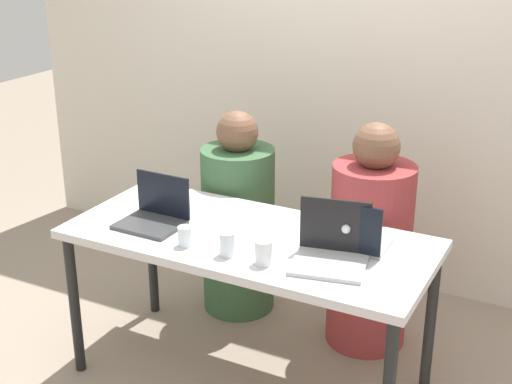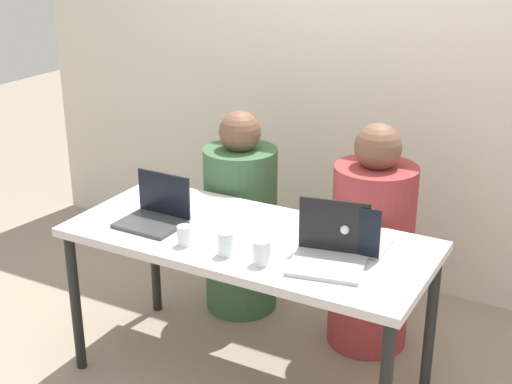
{
  "view_description": "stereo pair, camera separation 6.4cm",
  "coord_description": "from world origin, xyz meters",
  "px_view_note": "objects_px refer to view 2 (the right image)",
  "views": [
    {
      "loc": [
        1.35,
        -2.54,
        2.08
      ],
      "look_at": [
        0.0,
        0.07,
        0.94
      ],
      "focal_mm": 50.0,
      "sensor_mm": 36.0,
      "label": 1
    },
    {
      "loc": [
        1.41,
        -2.51,
        2.08
      ],
      "look_at": [
        0.0,
        0.07,
        0.94
      ],
      "focal_mm": 50.0,
      "sensor_mm": 36.0,
      "label": 2
    }
  ],
  "objects_px": {
    "laptop_back_right": "(352,237)",
    "laptop_front_left": "(155,213)",
    "person_on_left": "(241,223)",
    "laptop_front_right": "(330,251)",
    "water_glass_right": "(261,254)",
    "water_glass_center": "(226,245)",
    "water_glass_left": "(184,237)",
    "person_on_right": "(371,250)"
  },
  "relations": [
    {
      "from": "person_on_right",
      "to": "water_glass_right",
      "type": "distance_m",
      "value": 0.88
    },
    {
      "from": "laptop_front_right",
      "to": "water_glass_left",
      "type": "xyz_separation_m",
      "value": [
        -0.61,
        -0.14,
        -0.02
      ]
    },
    {
      "from": "person_on_right",
      "to": "water_glass_center",
      "type": "xyz_separation_m",
      "value": [
        -0.36,
        -0.81,
        0.28
      ]
    },
    {
      "from": "person_on_left",
      "to": "water_glass_left",
      "type": "height_order",
      "value": "person_on_left"
    },
    {
      "from": "water_glass_left",
      "to": "water_glass_right",
      "type": "distance_m",
      "value": 0.38
    },
    {
      "from": "laptop_front_left",
      "to": "water_glass_right",
      "type": "distance_m",
      "value": 0.64
    },
    {
      "from": "person_on_left",
      "to": "laptop_front_left",
      "type": "distance_m",
      "value": 0.74
    },
    {
      "from": "laptop_back_right",
      "to": "water_glass_left",
      "type": "distance_m",
      "value": 0.72
    },
    {
      "from": "laptop_front_right",
      "to": "water_glass_right",
      "type": "height_order",
      "value": "laptop_front_right"
    },
    {
      "from": "person_on_left",
      "to": "water_glass_center",
      "type": "distance_m",
      "value": 0.94
    },
    {
      "from": "person_on_left",
      "to": "water_glass_right",
      "type": "height_order",
      "value": "person_on_left"
    },
    {
      "from": "laptop_back_right",
      "to": "laptop_front_left",
      "type": "xyz_separation_m",
      "value": [
        -0.89,
        -0.18,
        -0.0
      ]
    },
    {
      "from": "person_on_left",
      "to": "person_on_right",
      "type": "height_order",
      "value": "person_on_right"
    },
    {
      "from": "laptop_front_right",
      "to": "water_glass_right",
      "type": "distance_m",
      "value": 0.28
    },
    {
      "from": "person_on_right",
      "to": "laptop_front_left",
      "type": "height_order",
      "value": "person_on_right"
    },
    {
      "from": "person_on_right",
      "to": "laptop_front_right",
      "type": "distance_m",
      "value": 0.73
    },
    {
      "from": "person_on_left",
      "to": "laptop_back_right",
      "type": "distance_m",
      "value": 1.01
    },
    {
      "from": "laptop_front_right",
      "to": "water_glass_center",
      "type": "height_order",
      "value": "laptop_front_right"
    },
    {
      "from": "laptop_front_left",
      "to": "water_glass_left",
      "type": "height_order",
      "value": "laptop_front_left"
    },
    {
      "from": "person_on_left",
      "to": "water_glass_left",
      "type": "distance_m",
      "value": 0.88
    },
    {
      "from": "person_on_left",
      "to": "laptop_back_right",
      "type": "relative_size",
      "value": 3.85
    },
    {
      "from": "water_glass_center",
      "to": "person_on_left",
      "type": "bearing_deg",
      "value": 115.97
    },
    {
      "from": "laptop_front_left",
      "to": "laptop_front_right",
      "type": "xyz_separation_m",
      "value": [
        0.86,
        0.01,
        0.0
      ]
    },
    {
      "from": "laptop_back_right",
      "to": "laptop_front_right",
      "type": "xyz_separation_m",
      "value": [
        -0.03,
        -0.17,
        0.0
      ]
    },
    {
      "from": "laptop_front_left",
      "to": "water_glass_right",
      "type": "xyz_separation_m",
      "value": [
        0.63,
        -0.13,
        -0.0
      ]
    },
    {
      "from": "person_on_left",
      "to": "water_glass_center",
      "type": "bearing_deg",
      "value": 99.11
    },
    {
      "from": "person_on_left",
      "to": "water_glass_right",
      "type": "xyz_separation_m",
      "value": [
        0.56,
        -0.81,
        0.3
      ]
    },
    {
      "from": "laptop_back_right",
      "to": "laptop_front_left",
      "type": "bearing_deg",
      "value": 10.37
    },
    {
      "from": "laptop_front_left",
      "to": "water_glass_center",
      "type": "distance_m",
      "value": 0.48
    },
    {
      "from": "water_glass_right",
      "to": "laptop_front_left",
      "type": "bearing_deg",
      "value": 168.11
    },
    {
      "from": "laptop_front_left",
      "to": "water_glass_center",
      "type": "xyz_separation_m",
      "value": [
        0.46,
        -0.13,
        -0.0
      ]
    },
    {
      "from": "laptop_back_right",
      "to": "water_glass_center",
      "type": "height_order",
      "value": "laptop_back_right"
    },
    {
      "from": "laptop_back_right",
      "to": "laptop_front_right",
      "type": "height_order",
      "value": "laptop_front_right"
    },
    {
      "from": "laptop_front_left",
      "to": "laptop_front_right",
      "type": "distance_m",
      "value": 0.86
    },
    {
      "from": "laptop_front_left",
      "to": "water_glass_center",
      "type": "bearing_deg",
      "value": -14.95
    },
    {
      "from": "laptop_back_right",
      "to": "water_glass_center",
      "type": "distance_m",
      "value": 0.54
    },
    {
      "from": "laptop_front_left",
      "to": "water_glass_right",
      "type": "relative_size",
      "value": 2.79
    },
    {
      "from": "laptop_back_right",
      "to": "person_on_left",
      "type": "bearing_deg",
      "value": -31.89
    },
    {
      "from": "person_on_left",
      "to": "laptop_front_left",
      "type": "height_order",
      "value": "person_on_left"
    },
    {
      "from": "water_glass_left",
      "to": "person_on_left",
      "type": "bearing_deg",
      "value": 103.01
    },
    {
      "from": "water_glass_left",
      "to": "water_glass_right",
      "type": "xyz_separation_m",
      "value": [
        0.38,
        0.0,
        0.01
      ]
    },
    {
      "from": "water_glass_left",
      "to": "water_glass_center",
      "type": "height_order",
      "value": "water_glass_center"
    }
  ]
}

